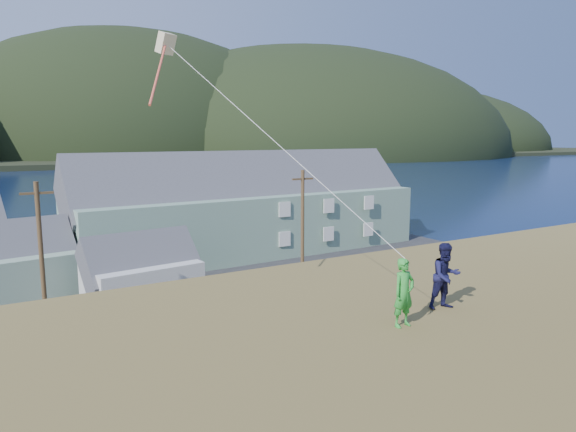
# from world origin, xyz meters

# --- Properties ---
(ground) EXTENTS (900.00, 900.00, 0.00)m
(ground) POSITION_xyz_m (0.00, 0.00, 0.00)
(ground) COLOR #0A1638
(ground) RESTS_ON ground
(grass_strip) EXTENTS (110.00, 8.00, 0.10)m
(grass_strip) POSITION_xyz_m (0.00, -2.00, 0.05)
(grass_strip) COLOR #4C3D19
(grass_strip) RESTS_ON ground
(waterfront_lot) EXTENTS (72.00, 36.00, 0.12)m
(waterfront_lot) POSITION_xyz_m (0.00, 17.00, 0.06)
(waterfront_lot) COLOR #28282B
(waterfront_lot) RESTS_ON ground
(wharf) EXTENTS (26.00, 14.00, 0.90)m
(wharf) POSITION_xyz_m (-6.00, 40.00, 0.45)
(wharf) COLOR gray
(wharf) RESTS_ON ground
(far_shore) EXTENTS (900.00, 320.00, 2.00)m
(far_shore) POSITION_xyz_m (0.00, 330.00, 1.00)
(far_shore) COLOR black
(far_shore) RESTS_ON ground
(far_hills) EXTENTS (760.00, 265.00, 143.00)m
(far_hills) POSITION_xyz_m (35.59, 279.38, 2.00)
(far_hills) COLOR black
(far_hills) RESTS_ON ground
(lodge) EXTENTS (35.44, 11.30, 12.33)m
(lodge) POSITION_xyz_m (15.56, 18.38, 4.74)
(lodge) COLOR gray
(lodge) RESTS_ON waterfront_lot
(shed_palegreen_near) EXTENTS (10.13, 7.15, 6.83)m
(shed_palegreen_near) POSITION_xyz_m (-6.53, 13.47, 2.58)
(shed_palegreen_near) COLOR gray
(shed_palegreen_near) RESTS_ON waterfront_lot
(shed_white) EXTENTS (8.19, 5.92, 6.09)m
(shed_white) POSITION_xyz_m (1.68, 7.47, 2.35)
(shed_white) COLOR silver
(shed_white) RESTS_ON waterfront_lot
(utility_poles) EXTENTS (29.78, 0.24, 9.50)m
(utility_poles) POSITION_xyz_m (-4.19, 1.50, 4.79)
(utility_poles) COLOR #47331E
(utility_poles) RESTS_ON waterfront_lot
(kite_flyer_green) EXTENTS (0.61, 0.42, 1.62)m
(kite_flyer_green) POSITION_xyz_m (1.11, -18.96, 8.01)
(kite_flyer_green) COLOR green
(kite_flyer_green) RESTS_ON hillside
(kite_flyer_navy) EXTENTS (0.94, 0.79, 1.72)m
(kite_flyer_navy) POSITION_xyz_m (2.91, -18.56, 8.06)
(kite_flyer_navy) COLOR #15153A
(kite_flyer_navy) RESTS_ON hillside
(kite_rig) EXTENTS (2.48, 3.08, 8.50)m
(kite_rig) POSITION_xyz_m (-2.61, -13.67, 13.86)
(kite_rig) COLOR beige
(kite_rig) RESTS_ON ground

